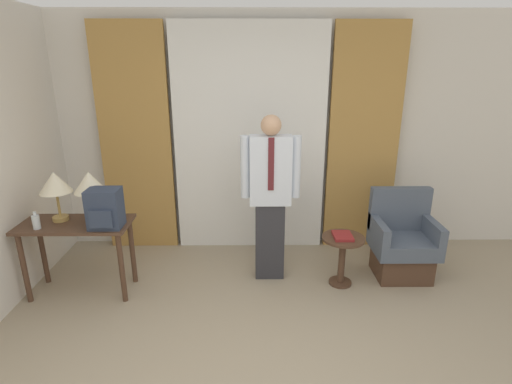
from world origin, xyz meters
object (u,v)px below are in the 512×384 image
object	(u,v)px
table_lamp_left	(55,184)
side_table	(342,252)
bottle_near_edge	(36,222)
person	(270,193)
book	(343,236)
desk	(77,236)
armchair	(402,245)
backpack	(105,209)
table_lamp_right	(90,184)

from	to	relation	value
table_lamp_left	side_table	bearing A→B (deg)	0.97
bottle_near_edge	side_table	world-z (taller)	bottle_near_edge
table_lamp_left	side_table	world-z (taller)	table_lamp_left
bottle_near_edge	person	size ratio (longest dim) A/B	0.10
bottle_near_edge	person	world-z (taller)	person
table_lamp_left	book	distance (m)	2.77
desk	armchair	xyz separation A→B (m)	(3.23, 0.30, -0.25)
bottle_near_edge	person	bearing A→B (deg)	10.81
book	backpack	bearing A→B (deg)	-174.65
table_lamp_left	table_lamp_right	bearing A→B (deg)	0.00
table_lamp_left	side_table	xyz separation A→B (m)	(2.72, 0.05, -0.74)
desk	person	xyz separation A→B (m)	(1.84, 0.27, 0.33)
person	table_lamp_right	bearing A→B (deg)	-172.98
table_lamp_left	side_table	distance (m)	2.82
desk	table_lamp_left	bearing A→B (deg)	157.20
table_lamp_left	person	size ratio (longest dim) A/B	0.28
armchair	backpack	bearing A→B (deg)	-172.18
backpack	armchair	bearing A→B (deg)	7.82
backpack	person	xyz separation A→B (m)	(1.50, 0.37, 0.02)
side_table	book	bearing A→B (deg)	-154.82
table_lamp_right	armchair	distance (m)	3.16
person	book	distance (m)	0.83
table_lamp_left	bottle_near_edge	xyz separation A→B (m)	(-0.12, -0.20, -0.29)
desk	side_table	xyz separation A→B (m)	(2.56, 0.11, -0.24)
backpack	armchair	distance (m)	2.97
table_lamp_right	table_lamp_left	bearing A→B (deg)	180.00
backpack	side_table	bearing A→B (deg)	5.45
desk	table_lamp_right	size ratio (longest dim) A/B	2.14
bottle_near_edge	book	world-z (taller)	bottle_near_edge
backpack	book	world-z (taller)	backpack
table_lamp_right	armchair	world-z (taller)	table_lamp_right
table_lamp_left	person	distance (m)	2.02
bottle_near_edge	backpack	world-z (taller)	backpack
bottle_near_edge	person	distance (m)	2.17
bottle_near_edge	side_table	xyz separation A→B (m)	(2.84, 0.24, -0.44)
desk	backpack	xyz separation A→B (m)	(0.34, -0.10, 0.31)
person	armchair	world-z (taller)	person
backpack	side_table	xyz separation A→B (m)	(2.22, 0.21, -0.55)
table_lamp_right	backpack	xyz separation A→B (m)	(0.18, -0.17, -0.18)
table_lamp_right	armchair	xyz separation A→B (m)	(3.07, 0.23, -0.75)
side_table	table_lamp_right	bearing A→B (deg)	-178.90
desk	armchair	bearing A→B (deg)	5.27
book	person	bearing A→B (deg)	166.84
armchair	person	bearing A→B (deg)	-179.02
backpack	side_table	world-z (taller)	backpack
desk	backpack	bearing A→B (deg)	-16.54
armchair	bottle_near_edge	bearing A→B (deg)	-173.03
person	book	bearing A→B (deg)	-13.16
table_lamp_left	book	bearing A→B (deg)	0.87
desk	table_lamp_right	xyz separation A→B (m)	(0.16, 0.07, 0.49)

